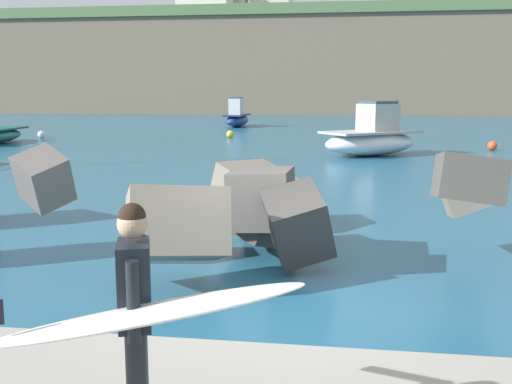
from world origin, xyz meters
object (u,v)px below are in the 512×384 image
object	(u,v)px
boat_near_right	(372,138)
mooring_buoy_middle	(492,146)
mooring_buoy_inner	(230,134)
mooring_buoy_outer	(42,134)
surfer_with_board	(140,312)
station_building_west	(272,6)
station_building_central	(225,5)
boat_near_centre	(237,117)

from	to	relation	value
boat_near_right	mooring_buoy_middle	bearing A→B (deg)	28.02
mooring_buoy_inner	mooring_buoy_middle	size ratio (longest dim) A/B	1.00
mooring_buoy_inner	mooring_buoy_middle	world-z (taller)	same
mooring_buoy_middle	mooring_buoy_outer	size ratio (longest dim) A/B	1.00
surfer_with_board	boat_near_right	bearing A→B (deg)	83.64
surfer_with_board	station_building_west	xyz separation A→B (m)	(-9.84, 89.54, 14.12)
boat_near_right	station_building_central	world-z (taller)	station_building_central
station_building_central	surfer_with_board	bearing A→B (deg)	-79.16
boat_near_right	station_building_west	distance (m)	69.52
mooring_buoy_middle	station_building_central	xyz separation A→B (m)	(-24.57, 59.57, 14.78)
station_building_west	station_building_central	world-z (taller)	station_building_west
surfer_with_board	station_building_west	world-z (taller)	station_building_west
boat_near_centre	station_building_west	size ratio (longest dim) A/B	0.60
station_building_central	station_building_west	bearing A→B (deg)	33.01
station_building_central	mooring_buoy_middle	bearing A→B (deg)	-67.58
boat_near_right	mooring_buoy_outer	size ratio (longest dim) A/B	11.25
mooring_buoy_middle	mooring_buoy_outer	xyz separation A→B (m)	(-24.55, 3.81, 0.00)
surfer_with_board	boat_near_right	world-z (taller)	boat_near_right
mooring_buoy_middle	surfer_with_board	bearing A→B (deg)	-107.73
mooring_buoy_inner	mooring_buoy_outer	bearing A→B (deg)	-170.30
mooring_buoy_inner	mooring_buoy_outer	distance (m)	11.11
mooring_buoy_inner	surfer_with_board	bearing A→B (deg)	-80.32
mooring_buoy_inner	station_building_west	distance (m)	60.22
surfer_with_board	mooring_buoy_middle	distance (m)	27.06
boat_near_right	mooring_buoy_inner	size ratio (longest dim) A/B	11.25
surfer_with_board	station_building_west	bearing A→B (deg)	96.27
boat_near_centre	mooring_buoy_inner	xyz separation A→B (m)	(1.60, -11.32, -0.49)
surfer_with_board	boat_near_right	size ratio (longest dim) A/B	0.42
boat_near_right	station_building_central	bearing A→B (deg)	106.77
mooring_buoy_outer	station_building_central	distance (m)	57.68
mooring_buoy_outer	station_building_west	size ratio (longest dim) A/B	0.05
mooring_buoy_inner	mooring_buoy_outer	world-z (taller)	same
boat_near_right	mooring_buoy_outer	bearing A→B (deg)	160.03
station_building_west	boat_near_centre	bearing A→B (deg)	-86.48
mooring_buoy_inner	station_building_central	world-z (taller)	station_building_central
mooring_buoy_inner	mooring_buoy_middle	bearing A→B (deg)	-22.69
station_building_central	boat_near_right	bearing A→B (deg)	-73.23
mooring_buoy_inner	mooring_buoy_outer	xyz separation A→B (m)	(-10.95, -1.87, 0.00)
surfer_with_board	mooring_buoy_outer	xyz separation A→B (m)	(-16.32, 29.57, -1.06)
mooring_buoy_inner	mooring_buoy_outer	size ratio (longest dim) A/B	1.00
surfer_with_board	mooring_buoy_inner	world-z (taller)	surfer_with_board
boat_near_centre	mooring_buoy_inner	world-z (taller)	boat_near_centre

